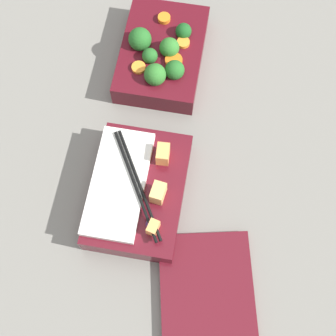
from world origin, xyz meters
TOP-DOWN VIEW (x-y plane):
  - ground_plane at (0.00, 0.00)m, footprint 3.00×3.00m
  - bento_tray_vegetable at (-0.14, -0.00)m, footprint 0.21×0.15m
  - bento_tray_rice at (0.13, 0.01)m, footprint 0.21×0.15m
  - bento_lid at (0.28, 0.15)m, footprint 0.24×0.19m

SIDE VIEW (x-z plane):
  - ground_plane at x=0.00m, z-range 0.00..0.00m
  - bento_lid at x=0.28m, z-range 0.00..0.01m
  - bento_tray_rice at x=0.13m, z-range -0.01..0.06m
  - bento_tray_vegetable at x=-0.14m, z-range -0.01..0.07m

